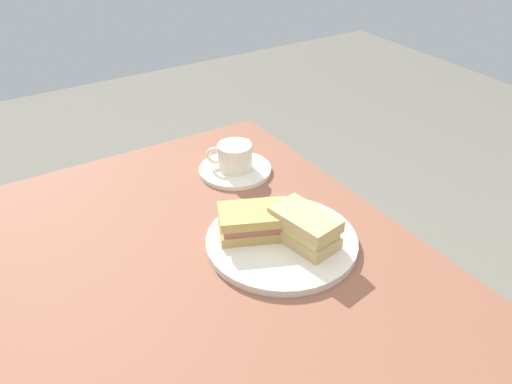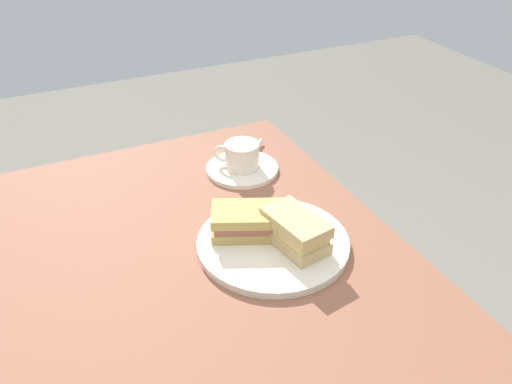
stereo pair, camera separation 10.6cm
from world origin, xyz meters
name	(u,v)px [view 2 (the right image)]	position (x,y,z in m)	size (l,w,h in m)	color
dining_table	(196,383)	(0.00, 0.00, 0.62)	(1.28, 0.88, 0.71)	brown
sandwich_plate	(273,243)	(-0.15, 0.21, 0.72)	(0.28, 0.28, 0.01)	silver
sandwich_front	(295,231)	(-0.13, 0.24, 0.76)	(0.13, 0.09, 0.06)	tan
sandwich_back	(247,221)	(-0.20, 0.18, 0.75)	(0.12, 0.15, 0.05)	tan
coffee_saucer	(242,169)	(-0.43, 0.27, 0.72)	(0.16, 0.16, 0.01)	silver
coffee_cup	(241,155)	(-0.43, 0.27, 0.75)	(0.08, 0.09, 0.06)	silver
spoon	(253,151)	(-0.48, 0.32, 0.73)	(0.08, 0.08, 0.01)	silver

